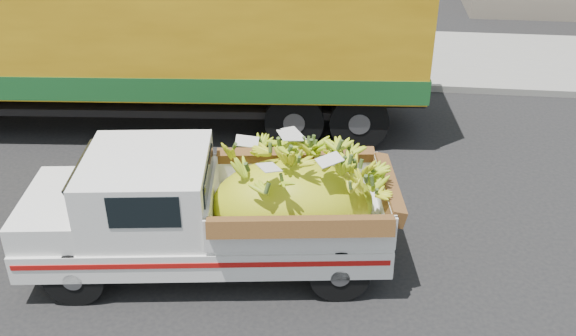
# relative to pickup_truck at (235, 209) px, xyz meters

# --- Properties ---
(ground) EXTENTS (100.00, 100.00, 0.00)m
(ground) POSITION_rel_pickup_truck_xyz_m (-2.10, -0.76, -0.91)
(ground) COLOR black
(ground) RESTS_ON ground
(curb) EXTENTS (60.00, 0.25, 0.15)m
(curb) POSITION_rel_pickup_truck_xyz_m (-2.10, 6.84, -0.83)
(curb) COLOR gray
(curb) RESTS_ON ground
(sidewalk) EXTENTS (60.00, 4.00, 0.14)m
(sidewalk) POSITION_rel_pickup_truck_xyz_m (-2.10, 8.94, -0.84)
(sidewalk) COLOR gray
(sidewalk) RESTS_ON ground
(pickup_truck) EXTENTS (5.01, 2.39, 1.69)m
(pickup_truck) POSITION_rel_pickup_truck_xyz_m (0.00, 0.00, 0.00)
(pickup_truck) COLOR black
(pickup_truck) RESTS_ON ground
(semi_trailer) EXTENTS (12.04, 3.46, 3.80)m
(semi_trailer) POSITION_rel_pickup_truck_xyz_m (-3.12, 4.40, 1.21)
(semi_trailer) COLOR black
(semi_trailer) RESTS_ON ground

